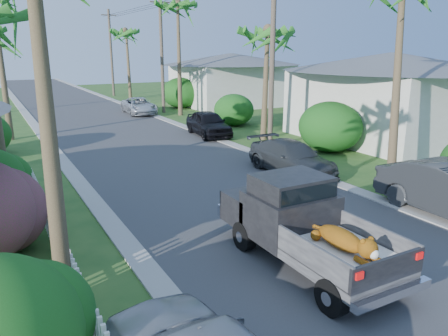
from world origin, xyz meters
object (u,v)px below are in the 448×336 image
utility_pole_b (272,57)px  utility_pole_c (162,54)px  parked_car_rd (139,106)px  palm_r_d (126,31)px  palm_r_b (267,30)px  house_right_near (389,100)px  utility_pole_d (111,52)px  parked_car_rf (208,124)px  palm_r_c (178,4)px  parked_car_rm (292,158)px  house_right_far (231,81)px  pickup_truck (297,220)px

utility_pole_b → utility_pole_c: (0.00, 15.00, 0.00)m
parked_car_rd → palm_r_d: size_ratio=0.57×
palm_r_b → utility_pole_b: size_ratio=0.80×
palm_r_d → house_right_near: size_ratio=0.89×
parked_car_rd → utility_pole_d: utility_pole_d is taller
parked_car_rf → palm_r_d: palm_r_d is taller
palm_r_c → utility_pole_d: bearing=92.0°
parked_car_rd → palm_r_c: palm_r_c is taller
parked_car_rd → parked_car_rm: bearing=-86.2°
palm_r_d → utility_pole_d: 3.79m
parked_car_rm → house_right_far: (9.34, 21.35, 1.47)m
pickup_truck → palm_r_d: 38.63m
parked_car_rm → utility_pole_c: 19.84m
palm_r_b → parked_car_rm: bearing=-114.8°
pickup_truck → parked_car_rf: size_ratio=1.20×
palm_r_b → palm_r_d: bearing=90.2°
parked_car_rf → utility_pole_c: utility_pole_c is taller
palm_r_d → utility_pole_d: bearing=106.7°
palm_r_d → house_right_far: bearing=-57.0°
parked_car_rm → palm_r_d: bearing=84.5°
parked_car_rf → utility_pole_c: (1.25, 10.45, 3.87)m
parked_car_rm → utility_pole_d: size_ratio=0.50×
utility_pole_b → palm_r_d: bearing=88.1°
parked_car_rf → palm_r_d: bearing=90.9°
house_right_far → parked_car_rd: bearing=-168.8°
house_right_near → utility_pole_b: (-7.40, 1.00, 2.38)m
parked_car_rf → parked_car_rm: bearing=-88.1°
palm_r_b → parked_car_rf: bearing=131.5°
palm_r_d → house_right_near: palm_r_d is taller
palm_r_d → utility_pole_c: bearing=-94.3°
house_right_near → utility_pole_b: utility_pole_b is taller
palm_r_b → utility_pole_c: bearing=94.4°
utility_pole_b → parked_car_rf: bearing=105.4°
pickup_truck → parked_car_rm: (4.54, 6.14, -0.35)m
utility_pole_b → utility_pole_d: 30.00m
pickup_truck → palm_r_d: bearing=78.9°
parked_car_rm → palm_r_d: (2.84, 31.35, 6.08)m
parked_car_rm → utility_pole_c: size_ratio=0.50×
parked_car_rm → utility_pole_c: bearing=83.9°
pickup_truck → utility_pole_c: bearing=75.7°
pickup_truck → palm_r_c: (7.08, 23.49, 7.10)m
palm_r_c → house_right_far: size_ratio=1.04×
utility_pole_d → utility_pole_b: bearing=-90.0°
parked_car_rf → house_right_far: (8.65, 12.45, 1.39)m
parked_car_rd → house_right_far: 9.70m
parked_car_rm → parked_car_rf: size_ratio=1.06×
parked_car_rd → palm_r_c: size_ratio=0.48×
palm_r_b → utility_pole_d: size_ratio=0.80×
palm_r_d → utility_pole_c: (-0.90, -12.00, -2.14)m
pickup_truck → utility_pole_c: (6.48, 25.49, 3.59)m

